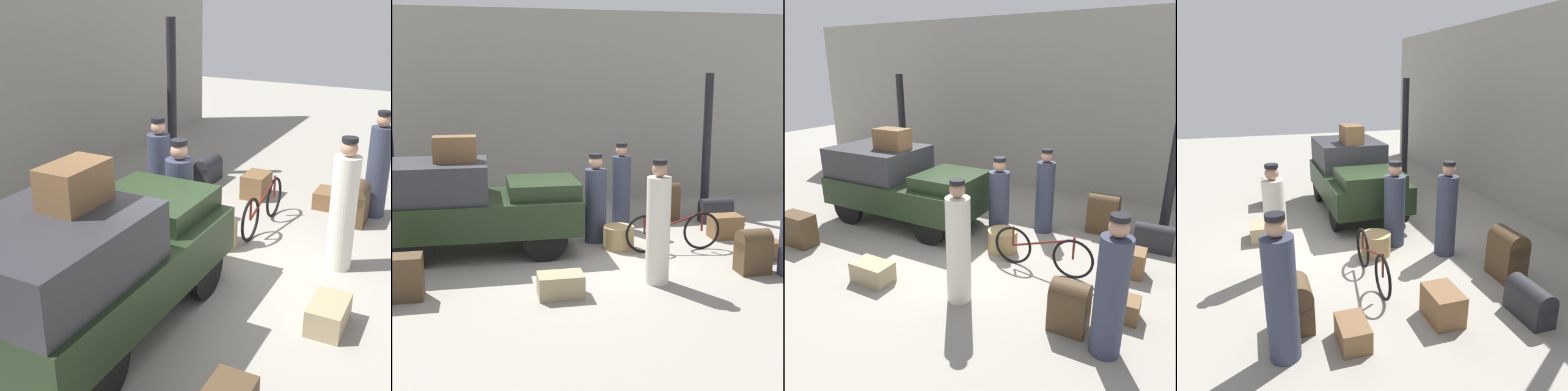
{
  "view_description": "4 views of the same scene",
  "coord_description": "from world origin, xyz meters",
  "views": [
    {
      "loc": [
        -5.88,
        -2.93,
        3.59
      ],
      "look_at": [
        0.2,
        0.2,
        0.95
      ],
      "focal_mm": 50.0,
      "sensor_mm": 36.0,
      "label": 1
    },
    {
      "loc": [
        -1.59,
        -8.86,
        2.93
      ],
      "look_at": [
        0.2,
        0.2,
        0.95
      ],
      "focal_mm": 50.0,
      "sensor_mm": 36.0,
      "label": 2
    },
    {
      "loc": [
        3.47,
        -5.7,
        3.23
      ],
      "look_at": [
        0.2,
        0.2,
        0.95
      ],
      "focal_mm": 35.0,
      "sensor_mm": 36.0,
      "label": 3
    },
    {
      "loc": [
        6.75,
        -1.87,
        3.1
      ],
      "look_at": [
        0.2,
        0.2,
        0.95
      ],
      "focal_mm": 35.0,
      "sensor_mm": 36.0,
      "label": 4
    }
  ],
  "objects": [
    {
      "name": "wicker_basket",
      "position": [
        0.73,
        0.09,
        0.2
      ],
      "size": [
        0.55,
        0.55,
        0.4
      ],
      "color": "tan",
      "rests_on": "ground"
    },
    {
      "name": "porter_lifting_near_truck",
      "position": [
        0.42,
        0.57,
        0.74
      ],
      "size": [
        0.39,
        0.39,
        1.63
      ],
      "color": "#33384C",
      "rests_on": "ground"
    },
    {
      "name": "bicycle",
      "position": [
        1.62,
        -0.26,
        0.34
      ],
      "size": [
        1.71,
        0.04,
        0.71
      ],
      "color": "black",
      "rests_on": "ground"
    },
    {
      "name": "trunk_umber_medium",
      "position": [
        3.17,
        1.46,
        0.25
      ],
      "size": [
        0.67,
        0.32,
        0.5
      ],
      "color": "#232328",
      "rests_on": "ground"
    },
    {
      "name": "porter_standing_middle",
      "position": [
        1.08,
        1.3,
        0.79
      ],
      "size": [
        0.36,
        0.36,
        1.72
      ],
      "color": "#33384C",
      "rests_on": "ground"
    },
    {
      "name": "truck",
      "position": [
        -1.84,
        0.38,
        0.88
      ],
      "size": [
        3.41,
        1.65,
        1.59
      ],
      "color": "black",
      "rests_on": "ground"
    },
    {
      "name": "trunk_wicker_pale",
      "position": [
        2.16,
        1.82,
        0.44
      ],
      "size": [
        0.59,
        0.38,
        0.82
      ],
      "color": "#4C3823",
      "rests_on": "ground"
    },
    {
      "name": "suitcase_small_leather",
      "position": [
        -0.59,
        -1.88,
        0.16
      ],
      "size": [
        0.63,
        0.39,
        0.32
      ],
      "color": "#9E8966",
      "rests_on": "ground"
    },
    {
      "name": "trunk_barrel_dark",
      "position": [
        2.45,
        -1.51,
        0.36
      ],
      "size": [
        0.48,
        0.37,
        0.69
      ],
      "color": "#4C3823",
      "rests_on": "ground"
    },
    {
      "name": "ground_plane",
      "position": [
        0.0,
        0.0,
        0.0
      ],
      "size": [
        30.0,
        30.0,
        0.0
      ],
      "primitive_type": "plane",
      "color": "gray"
    },
    {
      "name": "station_building_facade",
      "position": [
        0.0,
        4.08,
        2.25
      ],
      "size": [
        16.0,
        0.15,
        4.5
      ],
      "color": "gray",
      "rests_on": "ground"
    },
    {
      "name": "porter_with_bicycle",
      "position": [
        0.87,
        -1.64,
        0.84
      ],
      "size": [
        0.35,
        0.35,
        1.82
      ],
      "color": "silver",
      "rests_on": "ground"
    },
    {
      "name": "trunk_on_truck_roof",
      "position": [
        -2.02,
        0.38,
        1.8
      ],
      "size": [
        0.7,
        0.45,
        0.42
      ],
      "color": "brown",
      "rests_on": "truck"
    },
    {
      "name": "canopy_pillar_right",
      "position": [
        3.28,
        2.3,
        1.53
      ],
      "size": [
        0.18,
        0.18,
        3.06
      ],
      "color": "black",
      "rests_on": "ground"
    },
    {
      "name": "suitcase_tan_flat",
      "position": [
        2.97,
        -0.93,
        0.15
      ],
      "size": [
        0.54,
        0.35,
        0.3
      ],
      "color": "brown",
      "rests_on": "ground"
    },
    {
      "name": "trunk_large_brown",
      "position": [
        2.86,
        0.33,
        0.22
      ],
      "size": [
        0.57,
        0.41,
        0.43
      ],
      "color": "brown",
      "rests_on": "ground"
    },
    {
      "name": "suitcase_black_upright",
      "position": [
        -2.77,
        -1.57,
        0.31
      ],
      "size": [
        0.67,
        0.36,
        0.62
      ],
      "color": "#4C3823",
      "rests_on": "ground"
    }
  ]
}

